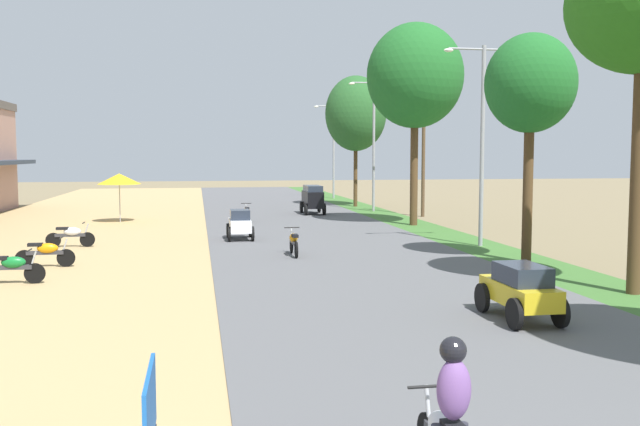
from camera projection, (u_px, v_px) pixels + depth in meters
parked_motorbike_nearest at (12, 266)px, 18.99m from camera, size 1.80×0.54×0.94m
parked_motorbike_second at (46, 252)px, 21.82m from camera, size 1.80×0.54×0.94m
parked_motorbike_third at (71, 234)px, 26.53m from camera, size 1.80×0.54×0.94m
street_signboard at (150, 419)px, 6.58m from camera, size 0.06×1.30×1.50m
vendor_umbrella at (119, 179)px, 36.08m from camera, size 2.20×2.20×2.52m
median_tree_third at (530, 85)px, 22.40m from camera, size 2.91×2.91×7.38m
median_tree_fourth at (415, 76)px, 34.19m from camera, size 4.73×4.73×9.90m
median_tree_fifth at (356, 114)px, 46.62m from camera, size 4.08×4.08×8.72m
streetlamp_near at (483, 131)px, 26.56m from camera, size 3.16×0.20×7.61m
streetlamp_mid at (374, 136)px, 42.86m from camera, size 3.16×0.20×8.00m
streetlamp_far at (334, 144)px, 55.48m from camera, size 3.16×0.20×7.45m
utility_pole_near at (424, 137)px, 39.74m from camera, size 1.80×0.20×8.66m
car_sedan_yellow at (520, 289)px, 14.82m from camera, size 1.10×2.26×1.19m
car_hatchback_white at (240, 223)px, 28.79m from camera, size 1.04×2.00×1.23m
car_van_black at (313, 198)px, 40.96m from camera, size 1.19×2.41×1.67m
motorbike_ahead_second at (449, 418)px, 7.29m from camera, size 0.54×1.80×1.66m
motorbike_ahead_third at (294, 241)px, 24.26m from camera, size 0.54×1.80×0.94m
motorbike_ahead_fourth at (247, 212)px, 36.32m from camera, size 0.54×1.80×0.94m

